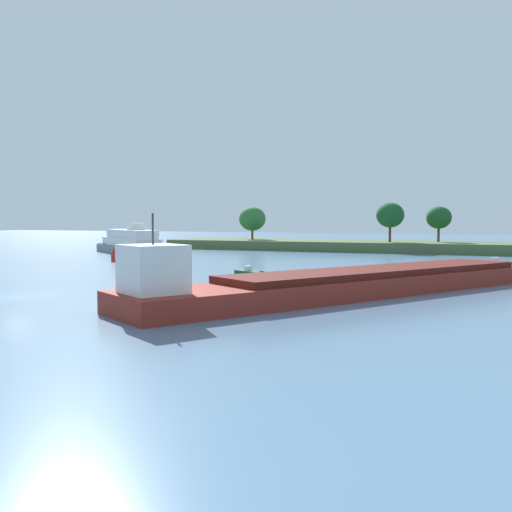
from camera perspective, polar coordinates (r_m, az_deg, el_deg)
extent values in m
plane|color=slate|center=(45.61, -22.51, -3.74)|extent=(400.00, 400.00, 0.00)
cube|color=#4C6038|center=(105.23, 14.49, 0.92)|extent=(87.88, 15.87, 1.71)
cylinder|color=#513823|center=(113.97, -0.36, 2.15)|extent=(0.44, 0.44, 1.94)
ellipsoid|color=#2D6B33|center=(113.93, -0.37, 3.69)|extent=(5.24, 5.24, 4.72)
cylinder|color=#513823|center=(102.39, 13.06, 2.12)|extent=(0.44, 0.44, 2.75)
ellipsoid|color=#194C23|center=(102.36, 13.09, 3.96)|extent=(4.77, 4.77, 4.30)
cylinder|color=#513823|center=(105.31, 17.55, 2.01)|extent=(0.44, 0.44, 2.51)
ellipsoid|color=#194C23|center=(105.28, 17.59, 3.64)|extent=(4.32, 4.32, 3.89)
cube|color=maroon|center=(75.71, 22.38, -0.71)|extent=(3.27, 5.11, 0.51)
cube|color=white|center=(76.01, 22.49, -0.32)|extent=(0.97, 0.76, 0.50)
cube|color=black|center=(73.32, 21.67, -0.81)|extent=(0.40, 0.37, 0.56)
cube|color=slate|center=(95.00, -12.27, 0.57)|extent=(21.18, 17.76, 1.37)
cube|color=white|center=(94.94, -12.28, 1.37)|extent=(16.73, 14.13, 1.30)
cube|color=white|center=(94.52, -12.21, 2.15)|extent=(14.55, 12.27, 1.30)
cube|color=white|center=(92.16, -11.76, 2.87)|extent=(3.25, 3.22, 1.10)
cube|color=#937551|center=(103.71, -13.82, 1.22)|extent=(5.96, 6.02, 0.16)
cylinder|color=silver|center=(92.16, -11.77, 3.64)|extent=(0.10, 0.10, 1.40)
cube|color=maroon|center=(44.82, 10.98, -2.76)|extent=(25.93, 37.63, 1.39)
cube|color=#4F1812|center=(45.84, 12.27, -1.45)|extent=(18.94, 26.81, 0.50)
cube|color=white|center=(33.76, -10.10, -1.27)|extent=(4.51, 4.46, 2.80)
cylinder|color=#333338|center=(33.64, -10.14, 2.64)|extent=(0.12, 0.12, 1.80)
cube|color=maroon|center=(60.74, 23.71, -1.27)|extent=(4.37, 3.12, 1.25)
cube|color=#19472D|center=(58.28, -0.65, -1.69)|extent=(3.78, 2.84, 0.45)
cube|color=white|center=(58.46, -0.81, -1.21)|extent=(0.72, 0.75, 0.50)
cube|color=black|center=(56.70, 0.56, -1.79)|extent=(0.40, 0.42, 0.56)
cylinder|color=red|center=(79.51, -13.86, -0.10)|extent=(0.70, 0.70, 1.20)
cone|color=red|center=(79.45, -13.87, 0.58)|extent=(0.49, 0.49, 0.70)
cylinder|color=green|center=(69.09, -7.51, -0.58)|extent=(0.70, 0.70, 1.20)
cone|color=green|center=(69.02, -7.51, 0.21)|extent=(0.49, 0.49, 0.70)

